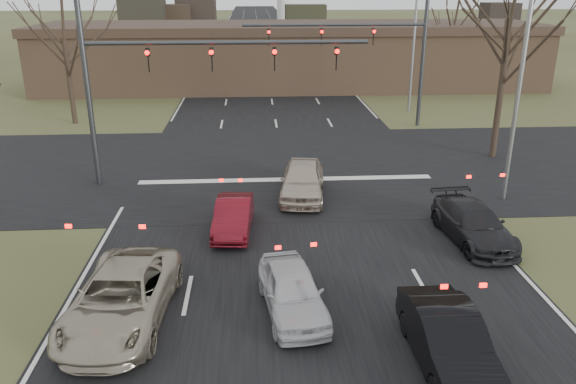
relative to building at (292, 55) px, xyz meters
name	(u,v)px	position (x,y,z in m)	size (l,w,h in m)	color
ground	(318,354)	(-2.00, -38.00, -2.67)	(360.00, 360.00, 0.00)	#414424
road_main	(264,55)	(-2.00, 22.00, -2.66)	(14.00, 300.00, 0.02)	black
road_cross	(284,166)	(-2.00, -23.00, -2.65)	(200.00, 14.00, 0.02)	black
building	(292,55)	(0.00, 0.00, 0.00)	(42.40, 10.40, 5.30)	brown
mast_arm_near	(164,70)	(-7.23, -25.00, 2.41)	(12.12, 0.24, 8.00)	#383A3D
mast_arm_far	(378,45)	(4.18, -15.00, 2.35)	(11.12, 0.24, 8.00)	#383A3D
streetlight_right_near	(518,65)	(6.82, -28.00, 2.92)	(2.34, 0.25, 10.00)	gray
streetlight_right_far	(412,30)	(7.32, -11.00, 2.92)	(2.34, 0.25, 10.00)	gray
tree_left_far	(59,4)	(-15.00, -13.00, 4.68)	(5.70, 5.70, 9.50)	black
tree_right_far	(456,4)	(13.00, -3.00, 4.29)	(5.40, 5.40, 9.00)	black
car_silver_suv	(121,298)	(-7.08, -36.23, -1.94)	(2.41, 5.22, 1.45)	#A79C87
car_white_sedan	(292,291)	(-2.50, -36.03, -2.01)	(1.54, 3.83, 1.30)	silver
car_black_hatch	(448,341)	(1.00, -38.60, -1.97)	(1.46, 4.20, 1.38)	black
car_charcoal_sedan	(473,224)	(4.17, -31.86, -2.03)	(1.79, 4.41, 1.28)	black
car_red_ahead	(233,216)	(-4.27, -30.53, -2.07)	(1.27, 3.64, 1.20)	#5A0C16
car_silver_ahead	(302,180)	(-1.45, -27.18, -1.91)	(1.78, 4.43, 1.51)	#BBAB97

